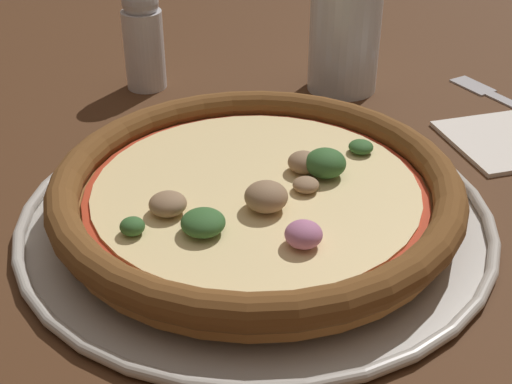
# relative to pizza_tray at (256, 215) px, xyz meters

# --- Properties ---
(ground_plane) EXTENTS (3.00, 3.00, 0.00)m
(ground_plane) POSITION_rel_pizza_tray_xyz_m (0.00, 0.00, -0.00)
(ground_plane) COLOR #4C2D19
(pizza_tray) EXTENTS (0.34, 0.34, 0.01)m
(pizza_tray) POSITION_rel_pizza_tray_xyz_m (0.00, 0.00, 0.00)
(pizza_tray) COLOR #B7B2A8
(pizza_tray) RESTS_ON ground_plane
(pizza) EXTENTS (0.29, 0.29, 0.04)m
(pizza) POSITION_rel_pizza_tray_xyz_m (0.00, 0.00, 0.02)
(pizza) COLOR #A86B33
(pizza) RESTS_ON pizza_tray
(drinking_cup) EXTENTS (0.07, 0.07, 0.10)m
(drinking_cup) POSITION_rel_pizza_tray_xyz_m (-0.23, -0.12, 0.05)
(drinking_cup) COLOR silver
(drinking_cup) RESTS_ON ground_plane
(pepper_shaker) EXTENTS (0.04, 0.04, 0.11)m
(pepper_shaker) POSITION_rel_pizza_tray_xyz_m (-0.08, -0.25, 0.05)
(pepper_shaker) COLOR silver
(pepper_shaker) RESTS_ON ground_plane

